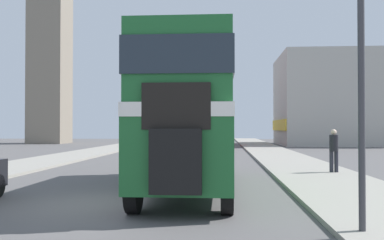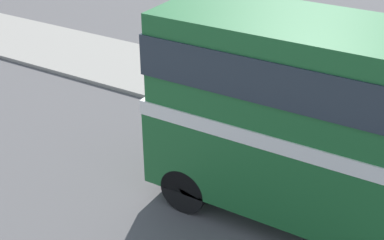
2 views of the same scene
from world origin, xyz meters
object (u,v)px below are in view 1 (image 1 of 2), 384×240
(double_decker_bus, at_px, (192,108))
(bus_distant, at_px, (206,122))
(pedestrian_walking, at_px, (334,148))
(street_lamp, at_px, (361,13))

(double_decker_bus, height_order, bus_distant, double_decker_bus)
(pedestrian_walking, bearing_deg, double_decker_bus, -141.73)
(double_decker_bus, bearing_deg, bus_distant, 91.31)
(double_decker_bus, distance_m, bus_distant, 31.59)
(bus_distant, height_order, pedestrian_walking, bus_distant)
(street_lamp, bearing_deg, pedestrian_walking, 78.29)
(bus_distant, distance_m, pedestrian_walking, 28.01)
(pedestrian_walking, height_order, street_lamp, street_lamp)
(double_decker_bus, relative_size, pedestrian_walking, 5.52)
(double_decker_bus, bearing_deg, pedestrian_walking, 38.27)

